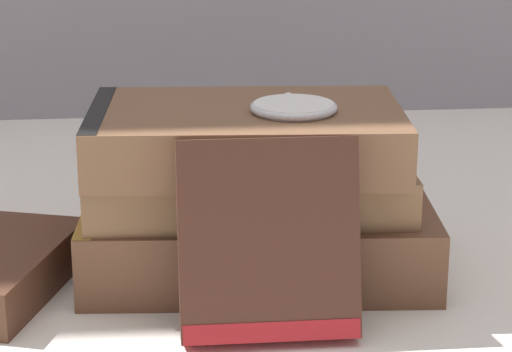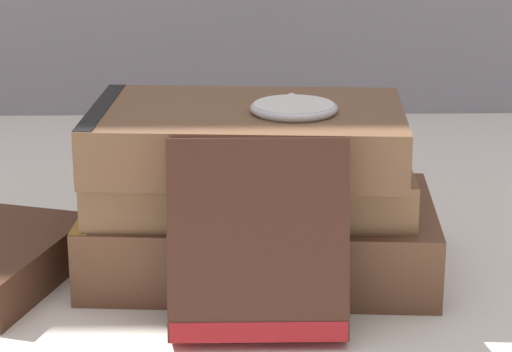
# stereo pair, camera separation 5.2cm
# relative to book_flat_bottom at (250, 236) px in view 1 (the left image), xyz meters

# --- Properties ---
(ground_plane) EXTENTS (3.00, 3.00, 0.00)m
(ground_plane) POSITION_rel_book_flat_bottom_xyz_m (-0.04, -0.05, -0.02)
(ground_plane) COLOR silver
(book_flat_bottom) EXTENTS (0.25, 0.16, 0.05)m
(book_flat_bottom) POSITION_rel_book_flat_bottom_xyz_m (0.00, 0.00, 0.00)
(book_flat_bottom) COLOR brown
(book_flat_bottom) RESTS_ON ground_plane
(book_flat_middle) EXTENTS (0.22, 0.15, 0.03)m
(book_flat_middle) POSITION_rel_book_flat_bottom_xyz_m (-0.01, 0.01, 0.04)
(book_flat_middle) COLOR brown
(book_flat_middle) RESTS_ON book_flat_bottom
(book_flat_top) EXTENTS (0.21, 0.15, 0.04)m
(book_flat_top) POSITION_rel_book_flat_bottom_xyz_m (-0.01, -0.01, 0.07)
(book_flat_top) COLOR brown
(book_flat_top) RESTS_ON book_flat_middle
(book_leaning_front) EXTENTS (0.11, 0.05, 0.12)m
(book_leaning_front) POSITION_rel_book_flat_bottom_xyz_m (0.00, -0.10, 0.03)
(book_leaning_front) COLOR #422319
(book_leaning_front) RESTS_ON ground_plane
(pocket_watch) EXTENTS (0.06, 0.06, 0.01)m
(pocket_watch) POSITION_rel_book_flat_bottom_xyz_m (0.03, -0.02, 0.10)
(pocket_watch) COLOR white
(pocket_watch) RESTS_ON book_flat_top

